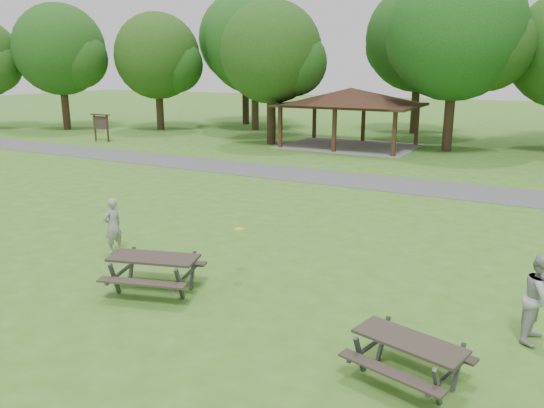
{
  "coord_description": "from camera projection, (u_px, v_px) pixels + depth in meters",
  "views": [
    {
      "loc": [
        7.92,
        -8.88,
        5.13
      ],
      "look_at": [
        1.0,
        4.0,
        1.3
      ],
      "focal_mm": 35.0,
      "sensor_mm": 36.0,
      "label": 1
    }
  ],
  "objects": [
    {
      "name": "picnic_table_far",
      "position": [
        409.0,
        350.0,
        8.75
      ],
      "size": [
        2.11,
        1.85,
        0.79
      ],
      "color": "#2F2822",
      "rests_on": "ground"
    },
    {
      "name": "tree_row_d",
      "position": [
        273.0,
        55.0,
        34.31
      ],
      "size": [
        6.93,
        6.6,
        9.27
      ],
      "color": "black",
      "rests_on": "ground"
    },
    {
      "name": "tree_row_a",
      "position": [
        61.0,
        52.0,
        42.49
      ],
      "size": [
        7.56,
        7.2,
        9.97
      ],
      "color": "#2F1E15",
      "rests_on": "ground"
    },
    {
      "name": "tree_deep_a",
      "position": [
        246.0,
        42.0,
        46.15
      ],
      "size": [
        8.4,
        8.0,
        11.38
      ],
      "color": "black",
      "rests_on": "ground"
    },
    {
      "name": "tree_deep_b",
      "position": [
        421.0,
        41.0,
        39.77
      ],
      "size": [
        8.4,
        8.0,
        11.13
      ],
      "color": "#2F2115",
      "rests_on": "ground"
    },
    {
      "name": "frisbee_catcher",
      "position": [
        541.0,
        298.0,
        9.99
      ],
      "size": [
        0.82,
        0.97,
        1.75
      ],
      "primitive_type": "imported",
      "rotation": [
        0.0,
        0.0,
        1.37
      ],
      "color": "#B0B0B3",
      "rests_on": "ground"
    },
    {
      "name": "tree_row_c",
      "position": [
        256.0,
        47.0,
        41.94
      ],
      "size": [
        8.19,
        7.8,
        10.67
      ],
      "color": "#322316",
      "rests_on": "ground"
    },
    {
      "name": "picnic_table_middle",
      "position": [
        154.0,
        265.0,
        12.27
      ],
      "size": [
        2.42,
        2.15,
        0.88
      ],
      "color": "#2D2720",
      "rests_on": "ground"
    },
    {
      "name": "tree_row_b",
      "position": [
        158.0,
        59.0,
        42.39
      ],
      "size": [
        7.14,
        6.8,
        9.28
      ],
      "color": "black",
      "rests_on": "ground"
    },
    {
      "name": "notice_board",
      "position": [
        101.0,
        123.0,
        36.66
      ],
      "size": [
        1.6,
        0.3,
        1.88
      ],
      "color": "#3B2715",
      "rests_on": "ground"
    },
    {
      "name": "ground",
      "position": [
        155.0,
        290.0,
        12.49
      ],
      "size": [
        160.0,
        160.0,
        0.0
      ],
      "primitive_type": "plane",
      "color": "#3B7120",
      "rests_on": "ground"
    },
    {
      "name": "frisbee_thrower",
      "position": [
        113.0,
        226.0,
        14.8
      ],
      "size": [
        0.44,
        0.62,
        1.59
      ],
      "primitive_type": "imported",
      "rotation": [
        0.0,
        0.0,
        -1.68
      ],
      "color": "#979799",
      "rests_on": "ground"
    },
    {
      "name": "pavilion",
      "position": [
        351.0,
        99.0,
        34.0
      ],
      "size": [
        8.6,
        7.01,
        3.76
      ],
      "color": "#3D2216",
      "rests_on": "ground"
    },
    {
      "name": "asphalt_path",
      "position": [
        355.0,
        180.0,
        24.42
      ],
      "size": [
        120.0,
        3.2,
        0.02
      ],
      "primitive_type": "cube",
      "color": "#4E4E51",
      "rests_on": "ground"
    },
    {
      "name": "frisbee_in_flight",
      "position": [
        239.0,
        229.0,
        12.84
      ],
      "size": [
        0.25,
        0.25,
        0.02
      ],
      "color": "yellow",
      "rests_on": "ground"
    },
    {
      "name": "tree_row_e",
      "position": [
        457.0,
        37.0,
        31.14
      ],
      "size": [
        8.4,
        8.0,
        11.02
      ],
      "color": "#302015",
      "rests_on": "ground"
    }
  ]
}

